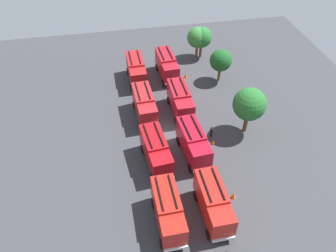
{
  "coord_description": "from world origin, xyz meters",
  "views": [
    {
      "loc": [
        32.95,
        -6.34,
        31.58
      ],
      "look_at": [
        0.0,
        0.0,
        1.4
      ],
      "focal_mm": 36.07,
      "sensor_mm": 36.0,
      "label": 1
    }
  ],
  "objects_px": {
    "tree_3": "(249,104)",
    "fire_truck_4": "(167,65)",
    "tree_0": "(197,38)",
    "traffic_cone_2": "(234,196)",
    "fire_truck_0": "(136,69)",
    "fire_truck_3": "(168,210)",
    "fire_truck_1": "(145,104)",
    "tree_2": "(221,61)",
    "fire_truck_2": "(156,150)",
    "tree_1": "(201,38)",
    "fire_truck_7": "(214,202)",
    "fire_truck_5": "(180,100)",
    "firefighter_0": "(211,131)",
    "traffic_cone_1": "(186,75)",
    "fire_truck_6": "(193,142)",
    "traffic_cone_0": "(213,142)"
  },
  "relations": [
    {
      "from": "fire_truck_4",
      "to": "tree_0",
      "type": "bearing_deg",
      "value": 125.77
    },
    {
      "from": "fire_truck_0",
      "to": "tree_1",
      "type": "relative_size",
      "value": 1.29
    },
    {
      "from": "fire_truck_2",
      "to": "fire_truck_6",
      "type": "relative_size",
      "value": 1.01
    },
    {
      "from": "fire_truck_3",
      "to": "fire_truck_1",
      "type": "bearing_deg",
      "value": 179.02
    },
    {
      "from": "traffic_cone_1",
      "to": "tree_1",
      "type": "bearing_deg",
      "value": 145.89
    },
    {
      "from": "fire_truck_5",
      "to": "tree_1",
      "type": "distance_m",
      "value": 16.31
    },
    {
      "from": "fire_truck_3",
      "to": "tree_3",
      "type": "bearing_deg",
      "value": 132.02
    },
    {
      "from": "fire_truck_3",
      "to": "tree_1",
      "type": "bearing_deg",
      "value": 158.54
    },
    {
      "from": "fire_truck_6",
      "to": "traffic_cone_0",
      "type": "bearing_deg",
      "value": 107.12
    },
    {
      "from": "tree_2",
      "to": "traffic_cone_1",
      "type": "xyz_separation_m",
      "value": [
        -1.78,
        -5.14,
        -3.31
      ]
    },
    {
      "from": "firefighter_0",
      "to": "traffic_cone_2",
      "type": "bearing_deg",
      "value": -96.15
    },
    {
      "from": "fire_truck_2",
      "to": "fire_truck_3",
      "type": "distance_m",
      "value": 8.58
    },
    {
      "from": "fire_truck_2",
      "to": "tree_2",
      "type": "distance_m",
      "value": 20.74
    },
    {
      "from": "fire_truck_2",
      "to": "fire_truck_5",
      "type": "distance_m",
      "value": 10.5
    },
    {
      "from": "tree_1",
      "to": "traffic_cone_1",
      "type": "distance_m",
      "value": 8.07
    },
    {
      "from": "fire_truck_5",
      "to": "tree_1",
      "type": "height_order",
      "value": "tree_1"
    },
    {
      "from": "firefighter_0",
      "to": "traffic_cone_1",
      "type": "distance_m",
      "value": 14.59
    },
    {
      "from": "fire_truck_0",
      "to": "fire_truck_3",
      "type": "relative_size",
      "value": 1.0
    },
    {
      "from": "tree_3",
      "to": "fire_truck_4",
      "type": "bearing_deg",
      "value": -152.43
    },
    {
      "from": "fire_truck_1",
      "to": "tree_2",
      "type": "height_order",
      "value": "tree_2"
    },
    {
      "from": "fire_truck_3",
      "to": "traffic_cone_2",
      "type": "xyz_separation_m",
      "value": [
        -1.66,
        7.83,
        -1.78
      ]
    },
    {
      "from": "fire_truck_5",
      "to": "tree_1",
      "type": "relative_size",
      "value": 1.29
    },
    {
      "from": "firefighter_0",
      "to": "traffic_cone_1",
      "type": "height_order",
      "value": "firefighter_0"
    },
    {
      "from": "fire_truck_1",
      "to": "traffic_cone_0",
      "type": "height_order",
      "value": "fire_truck_1"
    },
    {
      "from": "fire_truck_2",
      "to": "tree_3",
      "type": "distance_m",
      "value": 13.58
    },
    {
      "from": "firefighter_0",
      "to": "tree_0",
      "type": "xyz_separation_m",
      "value": [
        -20.67,
        3.3,
        2.87
      ]
    },
    {
      "from": "fire_truck_6",
      "to": "tree_1",
      "type": "height_order",
      "value": "tree_1"
    },
    {
      "from": "fire_truck_7",
      "to": "traffic_cone_2",
      "type": "distance_m",
      "value": 3.82
    },
    {
      "from": "fire_truck_1",
      "to": "fire_truck_5",
      "type": "relative_size",
      "value": 1.01
    },
    {
      "from": "fire_truck_6",
      "to": "tree_3",
      "type": "bearing_deg",
      "value": 105.65
    },
    {
      "from": "fire_truck_7",
      "to": "tree_1",
      "type": "bearing_deg",
      "value": 166.33
    },
    {
      "from": "fire_truck_3",
      "to": "tree_0",
      "type": "bearing_deg",
      "value": 159.66
    },
    {
      "from": "firefighter_0",
      "to": "traffic_cone_1",
      "type": "bearing_deg",
      "value": 86.11
    },
    {
      "from": "fire_truck_0",
      "to": "fire_truck_5",
      "type": "xyz_separation_m",
      "value": [
        9.14,
        5.23,
        0.0
      ]
    },
    {
      "from": "fire_truck_2",
      "to": "fire_truck_7",
      "type": "height_order",
      "value": "same"
    },
    {
      "from": "fire_truck_7",
      "to": "tree_1",
      "type": "relative_size",
      "value": 1.29
    },
    {
      "from": "tree_1",
      "to": "fire_truck_7",
      "type": "bearing_deg",
      "value": -12.76
    },
    {
      "from": "tree_3",
      "to": "traffic_cone_2",
      "type": "bearing_deg",
      "value": -26.44
    },
    {
      "from": "fire_truck_6",
      "to": "tree_3",
      "type": "height_order",
      "value": "tree_3"
    },
    {
      "from": "tree_2",
      "to": "fire_truck_3",
      "type": "bearing_deg",
      "value": -28.22
    },
    {
      "from": "fire_truck_5",
      "to": "traffic_cone_1",
      "type": "relative_size",
      "value": 10.39
    },
    {
      "from": "fire_truck_6",
      "to": "tree_1",
      "type": "relative_size",
      "value": 1.32
    },
    {
      "from": "fire_truck_5",
      "to": "traffic_cone_2",
      "type": "xyz_separation_m",
      "value": [
        16.13,
        2.64,
        -1.78
      ]
    },
    {
      "from": "tree_3",
      "to": "fire_truck_2",
      "type": "bearing_deg",
      "value": -74.66
    },
    {
      "from": "tree_0",
      "to": "traffic_cone_2",
      "type": "bearing_deg",
      "value": -6.73
    },
    {
      "from": "tree_3",
      "to": "traffic_cone_0",
      "type": "relative_size",
      "value": 10.32
    },
    {
      "from": "fire_truck_2",
      "to": "tree_2",
      "type": "bearing_deg",
      "value": 134.85
    },
    {
      "from": "traffic_cone_2",
      "to": "fire_truck_7",
      "type": "bearing_deg",
      "value": -62.12
    },
    {
      "from": "tree_3",
      "to": "tree_0",
      "type": "bearing_deg",
      "value": -175.62
    },
    {
      "from": "tree_3",
      "to": "fire_truck_7",
      "type": "bearing_deg",
      "value": -34.22
    }
  ]
}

